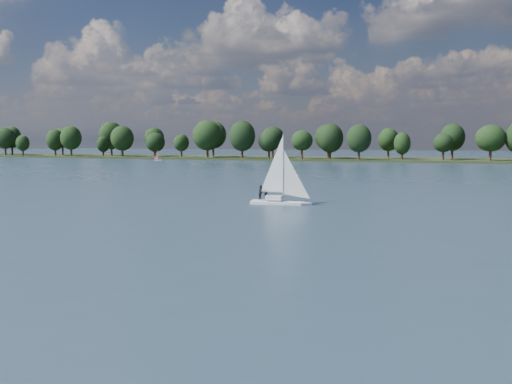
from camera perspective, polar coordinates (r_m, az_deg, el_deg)
ground at (r=116.62m, az=8.94°, el=1.28°), size 700.00×700.00×0.00m
far_shore at (r=227.30m, az=14.71°, el=3.06°), size 660.00×40.00×1.50m
sailboat at (r=69.94m, az=2.17°, el=0.83°), size 7.03×2.58×9.04m
dinghy_pink at (r=224.86m, az=-9.78°, el=3.39°), size 2.94×2.00×4.37m
pontoon at (r=276.76m, az=-20.50°, el=3.25°), size 4.26×2.58×0.50m
treeline at (r=225.22m, az=10.70°, el=5.15°), size 563.07×73.55×17.56m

